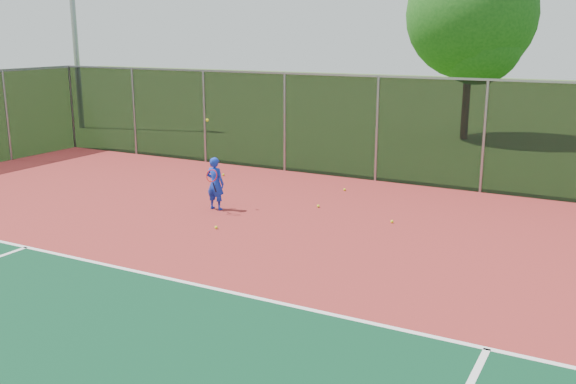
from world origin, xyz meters
name	(u,v)px	position (x,y,z in m)	size (l,w,h in m)	color
court_apron	(322,348)	(0.00, 2.00, 0.01)	(30.00, 20.00, 0.02)	maroon
fence_back	(484,135)	(0.00, 12.00, 1.56)	(30.00, 0.06, 3.03)	black
tennis_player	(215,183)	(-5.30, 7.19, 0.67)	(0.59, 0.57, 2.19)	#1435C2
practice_ball_0	(318,206)	(-3.17, 8.52, 0.06)	(0.07, 0.07, 0.07)	yellow
practice_ball_4	(223,175)	(-7.26, 10.44, 0.06)	(0.07, 0.07, 0.07)	yellow
practice_ball_5	(392,222)	(-1.13, 8.10, 0.06)	(0.07, 0.07, 0.07)	yellow
practice_ball_6	(345,190)	(-3.28, 10.41, 0.06)	(0.07, 0.07, 0.07)	yellow
practice_ball_7	(216,227)	(-4.37, 5.84, 0.06)	(0.07, 0.07, 0.07)	yellow
tree_back_left	(473,21)	(-2.47, 20.92, 4.67)	(5.07, 5.07, 7.44)	#382014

